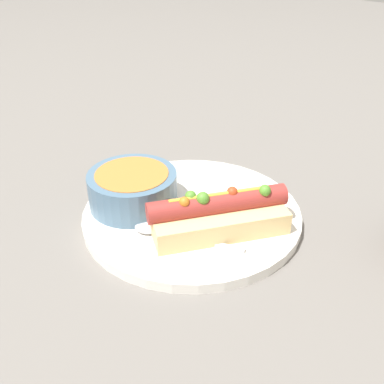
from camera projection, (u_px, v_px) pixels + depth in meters
name	position (u px, v px, depth m)	size (l,w,h in m)	color
ground_plane	(192.00, 218.00, 0.62)	(4.00, 4.00, 0.00)	slate
dinner_plate	(192.00, 214.00, 0.61)	(0.29, 0.29, 0.01)	white
hot_dog	(217.00, 214.00, 0.56)	(0.18, 0.15, 0.06)	#E5C17F
soup_bowl	(133.00, 187.00, 0.61)	(0.12, 0.12, 0.05)	slate
spoon	(162.00, 231.00, 0.56)	(0.07, 0.14, 0.01)	#B7B7BC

